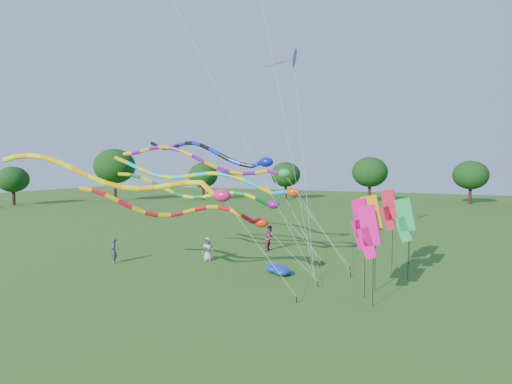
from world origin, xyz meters
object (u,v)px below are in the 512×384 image
at_px(tube_kite_orange, 139,181).
at_px(person_b, 114,251).
at_px(blue_nylon_heap, 275,271).
at_px(person_c, 270,238).
at_px(person_a, 208,249).
at_px(tube_kite_red, 197,212).

distance_m(tube_kite_orange, person_b, 8.78).
distance_m(tube_kite_orange, blue_nylon_heap, 9.26).
bearing_deg(person_c, person_a, 155.29).
bearing_deg(blue_nylon_heap, person_c, 114.62).
relative_size(tube_kite_orange, person_b, 8.68).
relative_size(tube_kite_red, person_c, 5.70).
xyz_separation_m(blue_nylon_heap, person_c, (-2.91, 6.36, 0.69)).
relative_size(blue_nylon_heap, person_a, 1.29).
relative_size(blue_nylon_heap, person_b, 1.24).
distance_m(tube_kite_red, tube_kite_orange, 3.34).
bearing_deg(person_c, person_b, 138.46).
bearing_deg(person_a, tube_kite_orange, -108.92).
height_order(tube_kite_red, tube_kite_orange, tube_kite_orange).
bearing_deg(person_c, blue_nylon_heap, -152.42).
height_order(blue_nylon_heap, person_a, person_a).
relative_size(tube_kite_orange, person_c, 7.55).
distance_m(person_b, person_c, 10.91).
bearing_deg(person_c, tube_kite_orange, 174.66).
relative_size(tube_kite_orange, person_a, 9.02).
height_order(tube_kite_red, person_a, tube_kite_red).
bearing_deg(tube_kite_red, person_a, 91.27).
distance_m(blue_nylon_heap, person_c, 7.02).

